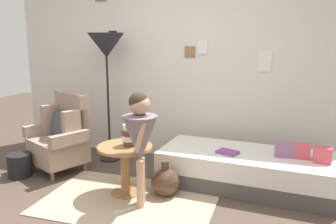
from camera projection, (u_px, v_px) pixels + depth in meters
The scene contains 15 objects.
ground_plane at pixel (121, 223), 3.22m from camera, with size 12.00×12.00×0.00m, color #4C3D33.
gallery_wall at pixel (180, 64), 4.76m from camera, with size 4.80×0.12×2.60m.
rug at pixel (129, 201), 3.64m from camera, with size 1.75×1.17×0.01m, color tan.
armchair at pixel (62, 136), 4.43m from camera, with size 0.90×0.81×0.97m.
daybed at pixel (246, 169), 3.96m from camera, with size 1.96×0.95×0.40m.
pillow_head at pixel (323, 155), 3.60m from camera, with size 0.17×0.12×0.16m, color #D64C56.
pillow_mid at pixel (302, 151), 3.73m from camera, with size 0.16×0.12×0.15m, color #D64C56.
pillow_back at pixel (285, 149), 3.78m from camera, with size 0.21×0.12×0.16m, color gray.
side_table at pixel (125, 160), 3.73m from camera, with size 0.58×0.58×0.54m.
vase_striped at pixel (130, 134), 3.68m from camera, with size 0.18×0.18×0.29m.
floor_lamp at pixel (106, 49), 4.57m from camera, with size 0.47×0.47×1.71m.
person_child at pixel (140, 134), 3.39m from camera, with size 0.34×0.34×1.16m.
book_on_daybed at pixel (227, 152), 3.89m from camera, with size 0.22×0.16×0.03m, color #7A3F89.
demijohn_near at pixel (165, 182), 3.74m from camera, with size 0.30×0.30×0.39m.
magazine_basket at pixel (19, 165), 4.26m from camera, with size 0.28×0.28×0.28m, color black.
Camera 1 is at (1.30, -2.66, 1.67)m, focal length 37.74 mm.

